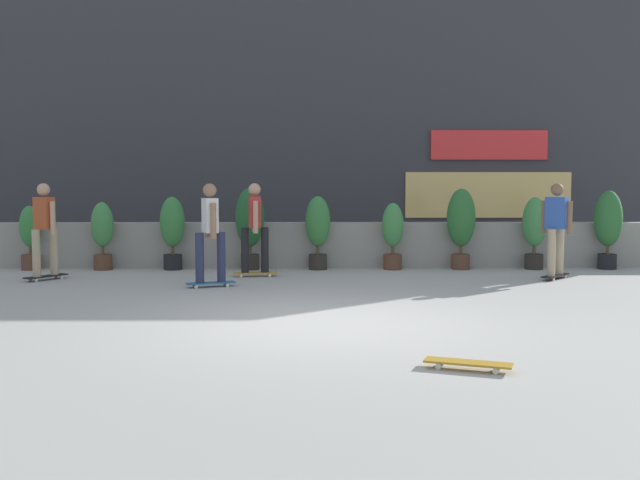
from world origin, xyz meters
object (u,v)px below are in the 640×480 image
(potted_plant_2, at_px, (172,228))
(potted_plant_6, at_px, (461,222))
(skater_by_wall_right, at_px, (556,226))
(potted_plant_0, at_px, (30,235))
(potted_plant_7, at_px, (535,228))
(potted_plant_3, at_px, (250,222))
(skater_far_right, at_px, (210,230))
(skateboard_near_camera, at_px, (468,363))
(potted_plant_5, at_px, (393,232))
(potted_plant_8, at_px, (608,223))
(skater_by_wall_left, at_px, (255,225))
(potted_plant_4, at_px, (318,227))
(potted_plant_1, at_px, (102,232))
(skater_mid_plaza, at_px, (44,226))

(potted_plant_2, distance_m, potted_plant_6, 5.66)
(potted_plant_6, distance_m, skater_by_wall_right, 2.04)
(potted_plant_0, bearing_deg, potted_plant_7, 0.00)
(potted_plant_3, height_order, skater_far_right, skater_far_right)
(potted_plant_6, height_order, skateboard_near_camera, potted_plant_6)
(potted_plant_5, relative_size, potted_plant_8, 0.84)
(skateboard_near_camera, bearing_deg, skater_by_wall_left, 110.03)
(potted_plant_3, xyz_separation_m, potted_plant_6, (4.14, 0.00, -0.01))
(potted_plant_8, bearing_deg, potted_plant_4, 180.00)
(potted_plant_3, bearing_deg, potted_plant_4, 0.00)
(potted_plant_3, height_order, potted_plant_6, potted_plant_3)
(potted_plant_1, distance_m, potted_plant_8, 9.92)
(potted_plant_1, xyz_separation_m, potted_plant_8, (9.92, -0.00, 0.16))
(potted_plant_1, height_order, potted_plant_8, potted_plant_8)
(skater_mid_plaza, bearing_deg, skater_by_wall_left, 6.72)
(potted_plant_4, distance_m, skater_by_wall_left, 1.59)
(skater_by_wall_right, distance_m, skateboard_near_camera, 7.04)
(potted_plant_6, height_order, potted_plant_8, potted_plant_6)
(potted_plant_2, height_order, potted_plant_3, potted_plant_3)
(potted_plant_6, relative_size, potted_plant_8, 1.02)
(potted_plant_1, distance_m, skateboard_near_camera, 9.64)
(potted_plant_0, relative_size, potted_plant_2, 0.88)
(potted_plant_1, relative_size, potted_plant_4, 0.92)
(potted_plant_3, distance_m, skateboard_near_camera, 8.35)
(skater_far_right, bearing_deg, potted_plant_7, 21.87)
(potted_plant_1, bearing_deg, skater_mid_plaza, -111.13)
(potted_plant_7, distance_m, skater_by_wall_right, 1.51)
(potted_plant_1, height_order, skater_far_right, skater_far_right)
(skater_mid_plaza, bearing_deg, potted_plant_0, 118.65)
(potted_plant_6, bearing_deg, potted_plant_4, 180.00)
(potted_plant_4, relative_size, skater_by_wall_left, 0.85)
(potted_plant_0, bearing_deg, potted_plant_5, 0.00)
(potted_plant_5, bearing_deg, skateboard_near_camera, -91.08)
(potted_plant_3, bearing_deg, potted_plant_7, 0.00)
(potted_plant_3, height_order, potted_plant_5, potted_plant_3)
(potted_plant_2, relative_size, skater_by_wall_left, 0.84)
(potted_plant_6, bearing_deg, skateboard_near_camera, -100.72)
(potted_plant_4, height_order, skater_mid_plaza, skater_mid_plaza)
(potted_plant_4, relative_size, skateboard_near_camera, 1.76)
(skater_by_wall_left, bearing_deg, skater_mid_plaza, -173.28)
(skater_by_wall_left, bearing_deg, potted_plant_2, 147.44)
(potted_plant_2, bearing_deg, skater_by_wall_right, -12.05)
(potted_plant_0, relative_size, skateboard_near_camera, 1.53)
(potted_plant_2, relative_size, skater_far_right, 0.84)
(potted_plant_1, xyz_separation_m, potted_plant_7, (8.47, -0.00, 0.07))
(skater_far_right, relative_size, skater_mid_plaza, 1.00)
(potted_plant_5, height_order, potted_plant_8, potted_plant_8)
(potted_plant_5, distance_m, skater_far_right, 4.06)
(potted_plant_5, distance_m, potted_plant_6, 1.36)
(potted_plant_4, xyz_separation_m, skateboard_near_camera, (1.32, -7.87, -0.77))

